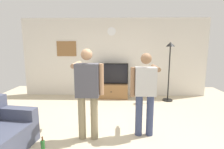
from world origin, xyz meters
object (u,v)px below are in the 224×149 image
(framed_picture, at_px, (67,49))
(beverage_bottle, at_px, (43,149))
(wall_clock, at_px, (112,31))
(television, at_px, (111,74))
(tv_stand, at_px, (111,91))
(person_standing_nearer_lamp, at_px, (88,89))
(floor_lamp, at_px, (170,59))
(person_standing_nearer_couch, at_px, (145,90))

(framed_picture, relative_size, beverage_bottle, 1.90)
(wall_clock, bearing_deg, television, -90.00)
(television, bearing_deg, tv_stand, -90.00)
(framed_picture, height_order, person_standing_nearer_lamp, framed_picture)
(tv_stand, distance_m, framed_picture, 2.14)
(floor_lamp, bearing_deg, framed_picture, 170.77)
(television, relative_size, framed_picture, 1.68)
(television, bearing_deg, framed_picture, 171.01)
(television, xyz_separation_m, person_standing_nearer_couch, (0.75, -2.55, 0.10))
(framed_picture, bearing_deg, person_standing_nearer_lamp, -67.69)
(person_standing_nearer_lamp, relative_size, beverage_bottle, 4.89)
(person_standing_nearer_lamp, bearing_deg, tv_stand, 82.49)
(wall_clock, distance_m, person_standing_nearer_couch, 3.18)
(beverage_bottle, bearing_deg, floor_lamp, 46.86)
(floor_lamp, distance_m, person_standing_nearer_lamp, 3.29)
(beverage_bottle, bearing_deg, framed_picture, 99.15)
(wall_clock, relative_size, beverage_bottle, 0.79)
(person_standing_nearer_lamp, distance_m, person_standing_nearer_couch, 1.12)
(beverage_bottle, bearing_deg, tv_stand, 73.22)
(framed_picture, distance_m, person_standing_nearer_couch, 3.71)
(person_standing_nearer_couch, height_order, beverage_bottle, person_standing_nearer_couch)
(television, bearing_deg, person_standing_nearer_couch, -73.65)
(person_standing_nearer_lamp, height_order, person_standing_nearer_couch, person_standing_nearer_lamp)
(wall_clock, xyz_separation_m, person_standing_nearer_lamp, (-0.35, -2.97, -1.26))
(television, relative_size, person_standing_nearer_couch, 0.69)
(person_standing_nearer_lamp, distance_m, beverage_bottle, 1.23)
(wall_clock, distance_m, beverage_bottle, 4.27)
(tv_stand, xyz_separation_m, wall_clock, (-0.00, 0.29, 2.01))
(wall_clock, relative_size, framed_picture, 0.42)
(wall_clock, bearing_deg, person_standing_nearer_lamp, -96.78)
(person_standing_nearer_couch, bearing_deg, beverage_bottle, -155.57)
(floor_lamp, bearing_deg, person_standing_nearer_couch, -116.15)
(wall_clock, relative_size, person_standing_nearer_lamp, 0.16)
(tv_stand, height_order, television, television)
(floor_lamp, relative_size, beverage_bottle, 5.30)
(floor_lamp, bearing_deg, tv_stand, 171.96)
(tv_stand, height_order, person_standing_nearer_lamp, person_standing_nearer_lamp)
(television, xyz_separation_m, beverage_bottle, (-0.99, -3.34, -0.69))
(tv_stand, relative_size, person_standing_nearer_lamp, 0.63)
(beverage_bottle, bearing_deg, television, 73.44)
(wall_clock, bearing_deg, beverage_bottle, -105.49)
(tv_stand, distance_m, beverage_bottle, 3.44)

